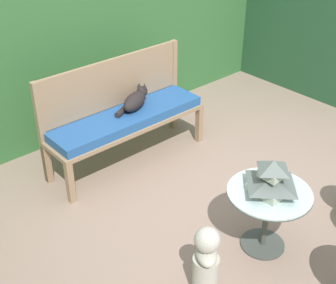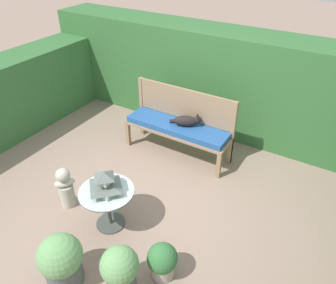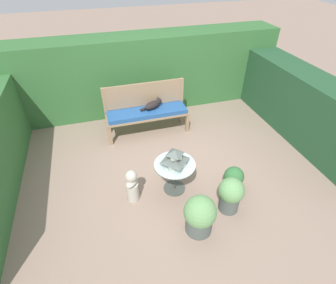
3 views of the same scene
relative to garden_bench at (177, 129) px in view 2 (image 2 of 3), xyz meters
The scene contains 12 objects.
ground 1.27m from the garden_bench, 84.11° to the right, with size 30.00×30.00×0.00m, color gray.
foliage_hedge_back 1.24m from the garden_bench, 84.07° to the left, with size 6.40×0.79×1.67m, color #336633.
foliage_hedge_left 2.91m from the garden_bench, 159.84° to the right, with size 0.70×3.56×1.26m, color #336633.
garden_bench is the anchor object (origin of this frame).
bench_backrest 0.35m from the garden_bench, 90.00° to the left, with size 1.65×0.06×1.02m.
cat 0.22m from the garden_bench, 16.89° to the left, with size 0.47×0.30×0.20m.
patio_table 1.69m from the garden_bench, 88.52° to the right, with size 0.64×0.64×0.53m.
pagoda_birdhouse 1.70m from the garden_bench, 88.52° to the right, with size 0.35×0.35×0.28m.
garden_bust 1.83m from the garden_bench, 110.27° to the right, with size 0.27×0.29×0.58m.
potted_plant_hedge_corner 2.18m from the garden_bench, 64.01° to the right, with size 0.32×0.32×0.42m.
potted_plant_table_far 2.52m from the garden_bench, 86.93° to the right, with size 0.44×0.44×0.60m.
potted_plant_bench_right 2.41m from the garden_bench, 73.11° to the right, with size 0.38×0.38×0.58m.
Camera 2 is at (1.94, -2.50, 3.06)m, focal length 35.00 mm.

